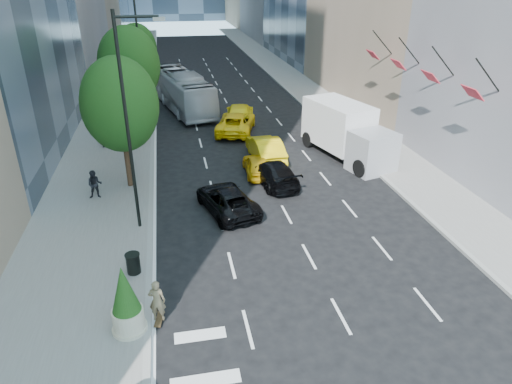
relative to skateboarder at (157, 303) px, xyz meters
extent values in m
plane|color=black|center=(5.60, 3.00, -0.83)|extent=(160.00, 160.00, 0.00)
cube|color=slate|center=(-3.40, 33.00, -0.76)|extent=(6.00, 120.00, 0.15)
cube|color=slate|center=(15.60, 33.00, -0.76)|extent=(4.00, 120.00, 0.15)
cylinder|color=black|center=(-0.90, 7.00, 4.32)|extent=(0.16, 0.16, 10.00)
cylinder|color=black|center=(0.00, 7.00, 9.02)|extent=(1.80, 0.12, 0.12)
cube|color=#99998C|center=(0.90, 7.00, 8.92)|extent=(0.50, 0.22, 0.15)
cylinder|color=black|center=(-0.90, 25.00, 4.32)|extent=(0.16, 0.16, 10.00)
cylinder|color=black|center=(-1.60, 12.00, 0.89)|extent=(0.30, 0.30, 3.15)
ellipsoid|color=#1A350E|center=(-1.60, 12.00, 4.15)|extent=(4.20, 4.20, 5.25)
cylinder|color=black|center=(-1.60, 22.00, 1.00)|extent=(0.30, 0.30, 3.38)
ellipsoid|color=#1A350E|center=(-1.60, 22.00, 4.49)|extent=(4.50, 4.50, 5.62)
cylinder|color=black|center=(-1.60, 35.00, 0.78)|extent=(0.30, 0.30, 2.93)
ellipsoid|color=#1A350E|center=(-1.60, 35.00, 3.80)|extent=(3.90, 3.90, 4.88)
cylinder|color=black|center=(-0.80, 43.00, 1.92)|extent=(0.14, 0.14, 5.20)
imported|color=black|center=(-0.80, 43.00, 3.52)|extent=(2.48, 0.53, 1.00)
cylinder|color=black|center=(16.75, 7.00, 6.02)|extent=(1.75, 0.08, 1.75)
cube|color=#BD2B39|center=(16.10, 7.00, 5.17)|extent=(0.64, 1.30, 0.64)
cylinder|color=black|center=(16.75, 11.00, 6.02)|extent=(1.75, 0.08, 1.75)
cube|color=#BD2B39|center=(16.10, 11.00, 5.17)|extent=(0.64, 1.30, 0.64)
cylinder|color=black|center=(16.75, 15.00, 6.02)|extent=(1.75, 0.08, 1.75)
cube|color=#BD2B39|center=(16.10, 15.00, 5.17)|extent=(0.64, 1.30, 0.64)
cylinder|color=black|center=(16.75, 19.00, 6.02)|extent=(1.75, 0.08, 1.75)
cube|color=#BD2B39|center=(16.10, 19.00, 5.17)|extent=(0.64, 1.30, 0.64)
imported|color=brown|center=(0.00, 0.00, 0.00)|extent=(0.67, 0.51, 1.67)
imported|color=black|center=(3.60, 8.00, -0.17)|extent=(3.36, 5.17, 1.32)
imported|color=black|center=(6.80, 11.00, -0.14)|extent=(2.66, 5.06, 1.40)
imported|color=#DFA40B|center=(6.10, 12.49, -0.21)|extent=(1.63, 3.74, 1.26)
imported|color=yellow|center=(7.14, 14.77, -0.02)|extent=(1.91, 5.02, 1.63)
imported|color=yellow|center=(6.10, 21.00, -0.04)|extent=(4.14, 6.23, 1.59)
imported|color=yellow|center=(6.80, 23.50, -0.04)|extent=(3.26, 5.81, 1.59)
imported|color=#B2B3B8|center=(2.40, 28.62, 0.86)|extent=(5.37, 12.52, 3.40)
cube|color=silver|center=(12.34, 15.29, 1.22)|extent=(3.92, 5.64, 3.00)
cube|color=gray|center=(13.33, 11.64, 0.45)|extent=(3.05, 2.82, 2.56)
cylinder|color=black|center=(12.32, 10.90, -0.28)|extent=(0.67, 1.18, 1.11)
cylinder|color=black|center=(14.58, 11.51, -0.28)|extent=(0.67, 1.18, 1.11)
cylinder|color=black|center=(10.75, 16.70, -0.28)|extent=(0.67, 1.18, 1.11)
cylinder|color=black|center=(13.00, 17.31, -0.28)|extent=(0.67, 1.18, 1.11)
imported|color=black|center=(-3.35, 10.66, 0.12)|extent=(0.79, 0.61, 1.62)
imported|color=black|center=(-3.66, 19.02, 0.24)|extent=(1.16, 0.71, 1.85)
cylinder|color=black|center=(-1.00, 3.06, -0.26)|extent=(0.57, 0.57, 0.85)
cylinder|color=beige|center=(-1.00, -0.39, -0.25)|extent=(1.10, 1.10, 0.88)
cone|color=#1A350E|center=(-1.00, -0.39, 1.07)|extent=(0.99, 0.99, 1.76)
camera|label=1|loc=(0.97, -13.34, 10.65)|focal=32.00mm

